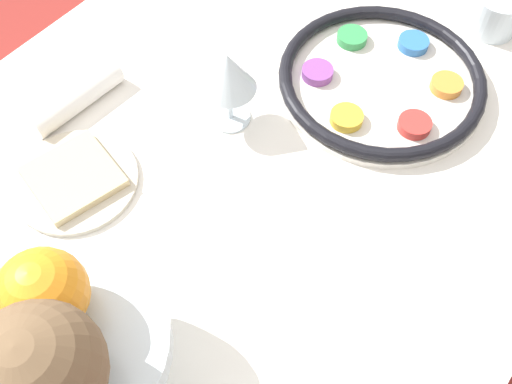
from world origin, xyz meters
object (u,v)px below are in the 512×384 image
bread_plate (74,179)px  napkin_roll (77,99)px  seder_plate (381,80)px  coconut (37,370)px  fruit_stand (69,349)px  wine_glass (228,74)px  orange_fruit (43,293)px  cup_far (496,14)px

bread_plate → napkin_roll: (-0.10, -0.10, 0.01)m
seder_plate → coconut: size_ratio=2.57×
coconut → bread_plate: 0.35m
bread_plate → fruit_stand: bearing=50.1°
coconut → wine_glass: bearing=-161.7°
fruit_stand → bread_plate: fruit_stand is taller
seder_plate → orange_fruit: orange_fruit is taller
wine_glass → napkin_roll: bearing=-57.9°
napkin_roll → wine_glass: bearing=122.1°
seder_plate → cup_far: (-0.22, 0.08, 0.02)m
coconut → orange_fruit: bearing=-131.1°
seder_plate → napkin_roll: size_ratio=1.99×
bread_plate → wine_glass: bearing=156.4°
bread_plate → cup_far: cup_far is taller
orange_fruit → cup_far: size_ratio=1.14×
wine_glass → bread_plate: wine_glass is taller
coconut → seder_plate: bearing=180.0°
wine_glass → coconut: (0.42, 0.14, 0.08)m
orange_fruit → coconut: (0.05, 0.06, 0.02)m
bread_plate → napkin_roll: bearing=-135.2°
coconut → napkin_roll: size_ratio=0.77×
wine_glass → cup_far: (-0.41, 0.22, -0.06)m
seder_plate → bread_plate: bearing=-30.2°
wine_glass → orange_fruit: (0.37, 0.08, 0.06)m
fruit_stand → orange_fruit: bearing=-121.4°
napkin_roll → cup_far: size_ratio=2.01×
seder_plate → wine_glass: size_ratio=2.47×
fruit_stand → bread_plate: bearing=-129.9°
orange_fruit → napkin_roll: 0.39m
orange_fruit → wine_glass: bearing=-167.7°
napkin_roll → cup_far: 0.66m
wine_glass → cup_far: bearing=152.1°
cup_far → napkin_roll: bearing=-37.7°
napkin_roll → fruit_stand: bearing=48.3°
seder_plate → orange_fruit: 0.57m
wine_glass → orange_fruit: bearing=12.3°
orange_fruit → cup_far: orange_fruit is taller
wine_glass → fruit_stand: wine_glass is taller
bread_plate → cup_far: 0.69m
wine_glass → orange_fruit: 0.38m
fruit_stand → orange_fruit: (-0.02, -0.03, 0.07)m
seder_plate → cup_far: size_ratio=4.01×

